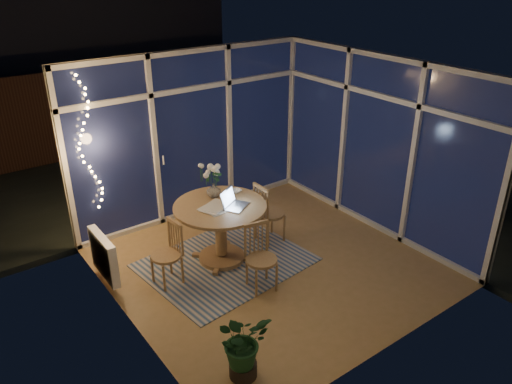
# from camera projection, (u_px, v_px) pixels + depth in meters

# --- Properties ---
(floor) EXTENTS (4.00, 4.00, 0.00)m
(floor) POSITION_uv_depth(u_px,v_px,m) (270.00, 264.00, 6.79)
(floor) COLOR olive
(floor) RESTS_ON ground
(ceiling) EXTENTS (4.00, 4.00, 0.00)m
(ceiling) POSITION_uv_depth(u_px,v_px,m) (273.00, 72.00, 5.66)
(ceiling) COLOR white
(ceiling) RESTS_ON wall_back
(wall_back) EXTENTS (4.00, 0.04, 2.60)m
(wall_back) POSITION_uv_depth(u_px,v_px,m) (192.00, 135.00, 7.68)
(wall_back) COLOR beige
(wall_back) RESTS_ON floor
(wall_front) EXTENTS (4.00, 0.04, 2.60)m
(wall_front) POSITION_uv_depth(u_px,v_px,m) (399.00, 245.00, 4.77)
(wall_front) COLOR beige
(wall_front) RESTS_ON floor
(wall_left) EXTENTS (0.04, 4.00, 2.60)m
(wall_left) POSITION_uv_depth(u_px,v_px,m) (119.00, 223.00, 5.16)
(wall_left) COLOR beige
(wall_left) RESTS_ON floor
(wall_right) EXTENTS (0.04, 4.00, 2.60)m
(wall_right) POSITION_uv_depth(u_px,v_px,m) (379.00, 144.00, 7.29)
(wall_right) COLOR beige
(wall_right) RESTS_ON floor
(window_wall_back) EXTENTS (4.00, 0.10, 2.60)m
(window_wall_back) POSITION_uv_depth(u_px,v_px,m) (193.00, 135.00, 7.65)
(window_wall_back) COLOR silver
(window_wall_back) RESTS_ON floor
(window_wall_right) EXTENTS (0.10, 4.00, 2.60)m
(window_wall_right) POSITION_uv_depth(u_px,v_px,m) (377.00, 145.00, 7.27)
(window_wall_right) COLOR silver
(window_wall_right) RESTS_ON floor
(radiator) EXTENTS (0.10, 0.70, 0.58)m
(radiator) POSITION_uv_depth(u_px,v_px,m) (104.00, 256.00, 6.23)
(radiator) COLOR white
(radiator) RESTS_ON wall_left
(fairy_lights) EXTENTS (0.24, 0.10, 1.85)m
(fairy_lights) POSITION_uv_depth(u_px,v_px,m) (87.00, 145.00, 6.61)
(fairy_lights) COLOR #FFBD66
(fairy_lights) RESTS_ON window_wall_back
(garden_patio) EXTENTS (12.00, 6.00, 0.10)m
(garden_patio) POSITION_uv_depth(u_px,v_px,m) (146.00, 153.00, 10.71)
(garden_patio) COLOR black
(garden_patio) RESTS_ON ground
(garden_fence) EXTENTS (11.00, 0.08, 1.80)m
(garden_fence) POSITION_uv_depth(u_px,v_px,m) (109.00, 109.00, 10.40)
(garden_fence) COLOR #371D14
(garden_fence) RESTS_ON ground
(neighbour_roof) EXTENTS (7.00, 3.00, 2.20)m
(neighbour_roof) POSITION_uv_depth(u_px,v_px,m) (68.00, 27.00, 12.18)
(neighbour_roof) COLOR #31333B
(neighbour_roof) RESTS_ON ground
(garden_shrubs) EXTENTS (0.90, 0.90, 0.90)m
(garden_shrubs) POSITION_uv_depth(u_px,v_px,m) (114.00, 169.00, 8.64)
(garden_shrubs) COLOR black
(garden_shrubs) RESTS_ON ground
(rug) EXTENTS (2.26, 1.88, 0.01)m
(rug) POSITION_uv_depth(u_px,v_px,m) (226.00, 262.00, 6.82)
(rug) COLOR #C1B19D
(rug) RESTS_ON floor
(dining_table) EXTENTS (1.35, 1.35, 0.84)m
(dining_table) POSITION_uv_depth(u_px,v_px,m) (221.00, 233.00, 6.71)
(dining_table) COLOR #8D5E3F
(dining_table) RESTS_ON floor
(chair_left) EXTENTS (0.44, 0.44, 0.86)m
(chair_left) POSITION_uv_depth(u_px,v_px,m) (166.00, 254.00, 6.22)
(chair_left) COLOR #8D5E3F
(chair_left) RESTS_ON floor
(chair_right) EXTENTS (0.44, 0.44, 0.94)m
(chair_right) POSITION_uv_depth(u_px,v_px,m) (270.00, 212.00, 7.15)
(chair_right) COLOR #8D5E3F
(chair_right) RESTS_ON floor
(chair_front) EXTENTS (0.48, 0.48, 0.88)m
(chair_front) POSITION_uv_depth(u_px,v_px,m) (262.00, 258.00, 6.12)
(chair_front) COLOR #8D5E3F
(chair_front) RESTS_ON floor
(laptop) EXTENTS (0.44, 0.42, 0.25)m
(laptop) POSITION_uv_depth(u_px,v_px,m) (236.00, 198.00, 6.44)
(laptop) COLOR silver
(laptop) RESTS_ON dining_table
(flower_vase) EXTENTS (0.22, 0.22, 0.21)m
(flower_vase) POSITION_uv_depth(u_px,v_px,m) (214.00, 190.00, 6.71)
(flower_vase) COLOR white
(flower_vase) RESTS_ON dining_table
(bowl) EXTENTS (0.17, 0.17, 0.04)m
(bowl) POSITION_uv_depth(u_px,v_px,m) (236.00, 191.00, 6.88)
(bowl) COLOR white
(bowl) RESTS_ON dining_table
(newspapers) EXTENTS (0.40, 0.34, 0.02)m
(newspapers) POSITION_uv_depth(u_px,v_px,m) (215.00, 208.00, 6.43)
(newspapers) COLOR silver
(newspapers) RESTS_ON dining_table
(phone) EXTENTS (0.12, 0.06, 0.01)m
(phone) POSITION_uv_depth(u_px,v_px,m) (225.00, 208.00, 6.45)
(phone) COLOR black
(phone) RESTS_ON dining_table
(potted_plant) EXTENTS (0.55, 0.48, 0.76)m
(potted_plant) POSITION_uv_depth(u_px,v_px,m) (243.00, 346.00, 4.84)
(potted_plant) COLOR #18441E
(potted_plant) RESTS_ON floor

